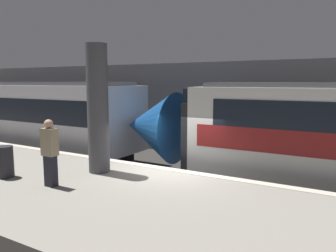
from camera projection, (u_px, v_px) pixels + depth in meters
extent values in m
plane|color=#33302D|center=(172.00, 202.00, 9.91)|extent=(120.00, 120.00, 0.00)
cube|color=gray|center=(117.00, 216.00, 7.61)|extent=(40.00, 5.21, 1.06)
cube|color=beige|center=(169.00, 169.00, 9.64)|extent=(40.00, 0.30, 0.01)
cube|color=gray|center=(240.00, 111.00, 15.09)|extent=(50.00, 0.15, 4.55)
cylinder|color=#47474C|center=(98.00, 109.00, 9.17)|extent=(0.60, 0.60, 3.61)
cube|color=black|center=(13.00, 145.00, 17.37)|extent=(14.13, 2.35, 0.61)
cube|color=silver|center=(11.00, 112.00, 17.14)|extent=(15.36, 2.87, 2.85)
cube|color=#4C4C51|center=(9.00, 83.00, 16.94)|extent=(14.75, 2.01, 0.16)
cone|color=#195199|center=(151.00, 126.00, 12.80)|extent=(2.20, 2.71, 2.71)
sphere|color=#F2EFCC|center=(173.00, 139.00, 12.39)|extent=(0.20, 0.20, 0.20)
cube|color=black|center=(202.00, 133.00, 11.74)|extent=(0.25, 2.81, 2.28)
cube|color=black|center=(203.00, 101.00, 11.58)|extent=(0.25, 2.52, 0.91)
sphere|color=#EA4C42|center=(190.00, 146.00, 11.31)|extent=(0.18, 0.18, 0.18)
sphere|color=#EA4C42|center=(205.00, 141.00, 12.42)|extent=(0.18, 0.18, 0.18)
cube|color=black|center=(51.00, 171.00, 8.05)|extent=(0.28, 0.20, 0.77)
cube|color=gray|center=(49.00, 142.00, 7.95)|extent=(0.38, 0.24, 0.67)
sphere|color=tan|center=(48.00, 124.00, 7.89)|extent=(0.22, 0.22, 0.22)
cylinder|color=#232328|center=(5.00, 162.00, 8.80)|extent=(0.44, 0.44, 0.85)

